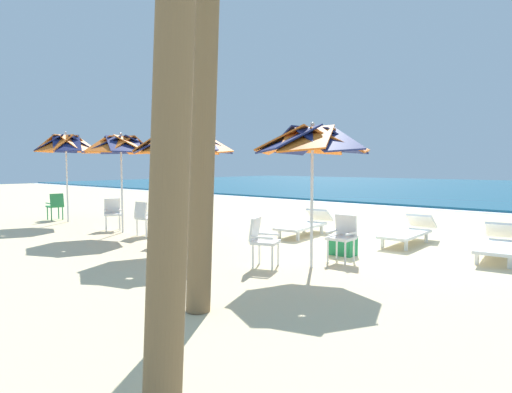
# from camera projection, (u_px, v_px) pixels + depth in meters

# --- Properties ---
(ground_plane) EXTENTS (80.00, 80.00, 0.00)m
(ground_plane) POSITION_uv_depth(u_px,v_px,m) (368.00, 247.00, 9.56)
(ground_plane) COLOR beige
(surf_foam) EXTENTS (80.00, 0.70, 0.01)m
(surf_foam) POSITION_uv_depth(u_px,v_px,m) (482.00, 212.00, 16.54)
(surf_foam) COLOR white
(surf_foam) RESTS_ON ground
(beach_umbrella_0) EXTENTS (2.03, 2.03, 2.52)m
(beach_umbrella_0) POSITION_uv_depth(u_px,v_px,m) (312.00, 142.00, 7.49)
(beach_umbrella_0) COLOR silver
(beach_umbrella_0) RESTS_ON ground
(plastic_chair_0) EXTENTS (0.59, 0.57, 0.87)m
(plastic_chair_0) POSITION_uv_depth(u_px,v_px,m) (262.00, 239.00, 7.67)
(plastic_chair_0) COLOR white
(plastic_chair_0) RESTS_ON ground
(plastic_chair_1) EXTENTS (0.46, 0.49, 0.87)m
(plastic_chair_1) POSITION_uv_depth(u_px,v_px,m) (343.00, 235.00, 8.10)
(plastic_chair_1) COLOR white
(plastic_chair_1) RESTS_ON ground
(beach_umbrella_1) EXTENTS (2.17, 2.17, 2.68)m
(beach_umbrella_1) POSITION_uv_depth(u_px,v_px,m) (183.00, 142.00, 9.33)
(beach_umbrella_1) COLOR silver
(beach_umbrella_1) RESTS_ON ground
(plastic_chair_2) EXTENTS (0.63, 0.62, 0.87)m
(plastic_chair_2) POSITION_uv_depth(u_px,v_px,m) (166.00, 223.00, 9.80)
(plastic_chair_2) COLOR white
(plastic_chair_2) RESTS_ON ground
(beach_umbrella_2) EXTENTS (2.05, 2.05, 2.64)m
(beach_umbrella_2) POSITION_uv_depth(u_px,v_px,m) (121.00, 146.00, 11.45)
(beach_umbrella_2) COLOR silver
(beach_umbrella_2) RESTS_ON ground
(plastic_chair_3) EXTENTS (0.47, 0.50, 0.87)m
(plastic_chair_3) POSITION_uv_depth(u_px,v_px,m) (145.00, 216.00, 11.04)
(plastic_chair_3) COLOR white
(plastic_chair_3) RESTS_ON ground
(plastic_chair_4) EXTENTS (0.62, 0.60, 0.87)m
(plastic_chair_4) POSITION_uv_depth(u_px,v_px,m) (113.00, 212.00, 12.01)
(plastic_chair_4) COLOR white
(plastic_chair_4) RESTS_ON ground
(beach_umbrella_3) EXTENTS (1.96, 1.96, 2.83)m
(beach_umbrella_3) POSITION_uv_depth(u_px,v_px,m) (66.00, 145.00, 13.60)
(beach_umbrella_3) COLOR silver
(beach_umbrella_3) RESTS_ON ground
(plastic_chair_5) EXTENTS (0.50, 0.47, 0.87)m
(plastic_chair_5) POSITION_uv_depth(u_px,v_px,m) (56.00, 205.00, 14.20)
(plastic_chair_5) COLOR #2D8C4C
(plastic_chair_5) RESTS_ON ground
(sun_lounger_0) EXTENTS (0.89, 2.21, 0.62)m
(sun_lounger_0) POSITION_uv_depth(u_px,v_px,m) (498.00, 244.00, 8.39)
(sun_lounger_0) COLOR white
(sun_lounger_0) RESTS_ON ground
(sun_lounger_1) EXTENTS (0.70, 2.16, 0.62)m
(sun_lounger_1) POSITION_uv_depth(u_px,v_px,m) (409.00, 232.00, 9.90)
(sun_lounger_1) COLOR white
(sun_lounger_1) RESTS_ON ground
(sun_lounger_2) EXTENTS (0.88, 2.20, 0.62)m
(sun_lounger_2) POSITION_uv_depth(u_px,v_px,m) (305.00, 224.00, 11.16)
(sun_lounger_2) COLOR white
(sun_lounger_2) RESTS_ON ground
(palm_tree_0) EXTENTS (3.19, 2.79, 5.57)m
(palm_tree_0) POSITION_uv_depth(u_px,v_px,m) (204.00, 27.00, 5.21)
(palm_tree_0) COLOR brown
(palm_tree_0) RESTS_ON ground
(cooler_box) EXTENTS (0.50, 0.34, 0.40)m
(cooler_box) POSITION_uv_depth(u_px,v_px,m) (343.00, 245.00, 8.67)
(cooler_box) COLOR #238C4C
(cooler_box) RESTS_ON ground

